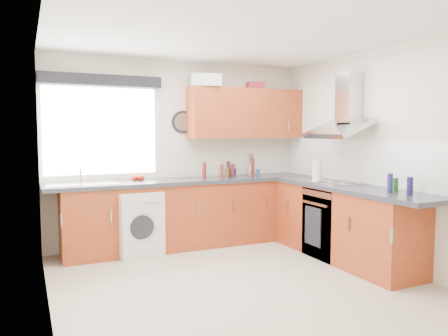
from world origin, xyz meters
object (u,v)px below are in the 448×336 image
washing_machine (136,223)px  oven (335,222)px  upper_cabinets (246,114)px  extractor_hood (343,113)px

washing_machine → oven: bearing=-34.0°
oven → washing_machine: bearing=153.5°
upper_cabinets → washing_machine: upper_cabinets is taller
oven → extractor_hood: extractor_hood is taller
extractor_hood → upper_cabinets: size_ratio=0.46×
upper_cabinets → extractor_hood: bearing=-63.9°
washing_machine → extractor_hood: bearing=-33.0°
oven → upper_cabinets: bearing=112.5°
extractor_hood → upper_cabinets: (-0.65, 1.33, 0.03)m
oven → extractor_hood: 1.35m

